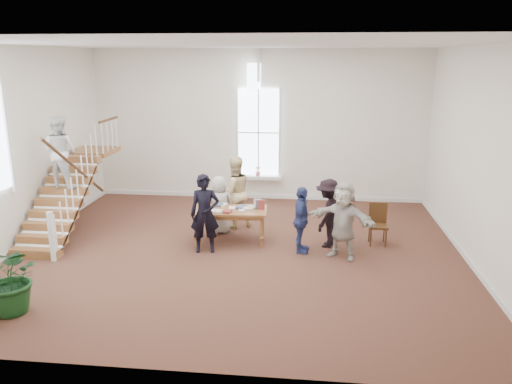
# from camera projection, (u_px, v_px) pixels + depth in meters

# --- Properties ---
(ground) EXTENTS (10.00, 10.00, 0.00)m
(ground) POSITION_uv_depth(u_px,v_px,m) (238.00, 251.00, 11.25)
(ground) COLOR #49281C
(ground) RESTS_ON ground
(room_shell) EXTENTS (10.49, 10.00, 10.00)m
(room_shell) POSITION_uv_depth(u_px,v_px,m) (258.00, 186.00, 15.36)
(room_shell) COLOR white
(room_shell) RESTS_ON ground
(staircase) EXTENTS (1.10, 4.10, 2.92)m
(staircase) POSITION_uv_depth(u_px,v_px,m) (63.00, 170.00, 12.00)
(staircase) COLOR brown
(staircase) RESTS_ON ground
(library_table) EXTENTS (1.77, 0.98, 0.87)m
(library_table) POSITION_uv_depth(u_px,v_px,m) (229.00, 213.00, 11.66)
(library_table) COLOR brown
(library_table) RESTS_ON ground
(police_officer) EXTENTS (0.71, 0.52, 1.77)m
(police_officer) POSITION_uv_depth(u_px,v_px,m) (205.00, 214.00, 11.04)
(police_officer) COLOR black
(police_officer) RESTS_ON ground
(elderly_woman) EXTENTS (0.83, 0.70, 1.45)m
(elderly_woman) POSITION_uv_depth(u_px,v_px,m) (220.00, 205.00, 12.27)
(elderly_woman) COLOR #BCB9AE
(elderly_woman) RESTS_ON ground
(person_yellow) EXTENTS (1.13, 1.05, 1.84)m
(person_yellow) POSITION_uv_depth(u_px,v_px,m) (234.00, 192.00, 12.67)
(person_yellow) COLOR beige
(person_yellow) RESTS_ON ground
(woman_cluster_a) EXTENTS (0.44, 0.91, 1.51)m
(woman_cluster_a) POSITION_uv_depth(u_px,v_px,m) (301.00, 220.00, 11.03)
(woman_cluster_a) COLOR navy
(woman_cluster_a) RESTS_ON ground
(woman_cluster_b) EXTENTS (0.87, 1.16, 1.59)m
(woman_cluster_b) POSITION_uv_depth(u_px,v_px,m) (328.00, 213.00, 11.39)
(woman_cluster_b) COLOR black
(woman_cluster_b) RESTS_ON ground
(woman_cluster_c) EXTENTS (1.62, 1.17, 1.69)m
(woman_cluster_c) POSITION_uv_depth(u_px,v_px,m) (343.00, 220.00, 10.72)
(woman_cluster_c) COLOR beige
(woman_cluster_c) RESTS_ON ground
(floor_plant) EXTENTS (1.21, 1.07, 1.25)m
(floor_plant) POSITION_uv_depth(u_px,v_px,m) (12.00, 279.00, 8.41)
(floor_plant) COLOR #123815
(floor_plant) RESTS_ON ground
(side_chair) EXTENTS (0.42, 0.42, 0.97)m
(side_chair) POSITION_uv_depth(u_px,v_px,m) (378.00, 221.00, 11.62)
(side_chair) COLOR #39220F
(side_chair) RESTS_ON ground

